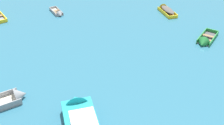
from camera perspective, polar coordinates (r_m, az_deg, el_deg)
name	(u,v)px	position (r m, az deg, el deg)	size (l,w,h in m)	color
rowboat_yellow_cluster_inner	(165,9)	(34.69, 10.91, 10.68)	(1.96, 3.67, 1.04)	#99754C
rowboat_grey_cluster_outer	(58,14)	(33.91, -10.96, 9.85)	(2.04, 2.92, 0.80)	beige
rowboat_green_back_row_center	(205,41)	(28.70, 18.52, 4.20)	(3.05, 3.59, 1.18)	#4C4C51
rowboat_grey_far_back	(9,100)	(21.40, -20.48, -7.15)	(4.37, 3.19, 1.32)	beige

